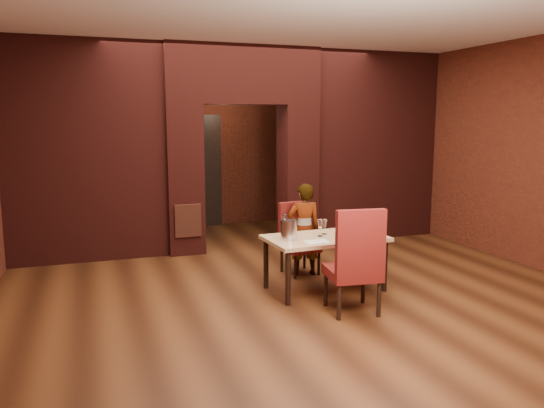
{
  "coord_description": "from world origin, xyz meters",
  "views": [
    {
      "loc": [
        -2.34,
        -6.16,
        2.07
      ],
      "look_at": [
        -0.2,
        0.0,
        1.03
      ],
      "focal_mm": 35.0,
      "sensor_mm": 36.0,
      "label": 1
    }
  ],
  "objects_px": {
    "wine_glass_a": "(320,228)",
    "wine_glass_c": "(340,229)",
    "chair_far": "(300,239)",
    "chair_near": "(352,259)",
    "person_seated": "(304,229)",
    "wine_glass_b": "(324,227)",
    "wine_bucket": "(289,230)",
    "water_bottle": "(285,225)",
    "dining_table": "(325,263)",
    "potted_plant": "(346,253)"
  },
  "relations": [
    {
      "from": "chair_near",
      "to": "person_seated",
      "type": "relative_size",
      "value": 0.94
    },
    {
      "from": "wine_glass_b",
      "to": "water_bottle",
      "type": "relative_size",
      "value": 0.67
    },
    {
      "from": "dining_table",
      "to": "wine_glass_a",
      "type": "height_order",
      "value": "wine_glass_a"
    },
    {
      "from": "dining_table",
      "to": "wine_glass_a",
      "type": "distance_m",
      "value": 0.44
    },
    {
      "from": "wine_bucket",
      "to": "chair_far",
      "type": "bearing_deg",
      "value": 58.95
    },
    {
      "from": "wine_glass_b",
      "to": "chair_far",
      "type": "bearing_deg",
      "value": 95.75
    },
    {
      "from": "person_seated",
      "to": "potted_plant",
      "type": "height_order",
      "value": "person_seated"
    },
    {
      "from": "dining_table",
      "to": "wine_bucket",
      "type": "height_order",
      "value": "wine_bucket"
    },
    {
      "from": "chair_far",
      "to": "person_seated",
      "type": "height_order",
      "value": "person_seated"
    },
    {
      "from": "wine_glass_b",
      "to": "water_bottle",
      "type": "height_order",
      "value": "water_bottle"
    },
    {
      "from": "chair_far",
      "to": "wine_glass_c",
      "type": "relative_size",
      "value": 4.98
    },
    {
      "from": "person_seated",
      "to": "water_bottle",
      "type": "bearing_deg",
      "value": 54.79
    },
    {
      "from": "wine_glass_b",
      "to": "dining_table",
      "type": "bearing_deg",
      "value": -109.12
    },
    {
      "from": "person_seated",
      "to": "wine_glass_b",
      "type": "height_order",
      "value": "person_seated"
    },
    {
      "from": "wine_glass_b",
      "to": "chair_near",
      "type": "bearing_deg",
      "value": -94.87
    },
    {
      "from": "wine_bucket",
      "to": "chair_near",
      "type": "bearing_deg",
      "value": -58.74
    },
    {
      "from": "wine_glass_a",
      "to": "wine_glass_b",
      "type": "xyz_separation_m",
      "value": [
        0.1,
        0.09,
        -0.01
      ]
    },
    {
      "from": "dining_table",
      "to": "water_bottle",
      "type": "distance_m",
      "value": 0.68
    },
    {
      "from": "wine_glass_c",
      "to": "chair_near",
      "type": "bearing_deg",
      "value": -105.05
    },
    {
      "from": "wine_glass_c",
      "to": "potted_plant",
      "type": "height_order",
      "value": "wine_glass_c"
    },
    {
      "from": "wine_bucket",
      "to": "wine_glass_a",
      "type": "bearing_deg",
      "value": 7.02
    },
    {
      "from": "chair_far",
      "to": "chair_near",
      "type": "xyz_separation_m",
      "value": [
        -0.01,
        -1.51,
        0.1
      ]
    },
    {
      "from": "person_seated",
      "to": "chair_near",
      "type": "bearing_deg",
      "value": 96.44
    },
    {
      "from": "potted_plant",
      "to": "wine_glass_c",
      "type": "bearing_deg",
      "value": -121.74
    },
    {
      "from": "person_seated",
      "to": "water_bottle",
      "type": "xyz_separation_m",
      "value": [
        -0.46,
        -0.49,
        0.19
      ]
    },
    {
      "from": "chair_far",
      "to": "chair_near",
      "type": "bearing_deg",
      "value": -99.45
    },
    {
      "from": "chair_far",
      "to": "wine_glass_a",
      "type": "height_order",
      "value": "chair_far"
    },
    {
      "from": "chair_near",
      "to": "person_seated",
      "type": "height_order",
      "value": "person_seated"
    },
    {
      "from": "dining_table",
      "to": "water_bottle",
      "type": "xyz_separation_m",
      "value": [
        -0.45,
        0.19,
        0.47
      ]
    },
    {
      "from": "chair_near",
      "to": "wine_glass_a",
      "type": "xyz_separation_m",
      "value": [
        -0.02,
        0.8,
        0.19
      ]
    },
    {
      "from": "wine_glass_c",
      "to": "wine_bucket",
      "type": "distance_m",
      "value": 0.64
    },
    {
      "from": "chair_far",
      "to": "wine_bucket",
      "type": "bearing_deg",
      "value": -130.03
    },
    {
      "from": "chair_far",
      "to": "wine_bucket",
      "type": "distance_m",
      "value": 0.95
    },
    {
      "from": "wine_glass_c",
      "to": "chair_far",
      "type": "bearing_deg",
      "value": 101.43
    },
    {
      "from": "wine_glass_a",
      "to": "wine_glass_c",
      "type": "distance_m",
      "value": 0.24
    },
    {
      "from": "chair_near",
      "to": "water_bottle",
      "type": "xyz_separation_m",
      "value": [
        -0.42,
        0.96,
        0.23
      ]
    },
    {
      "from": "dining_table",
      "to": "person_seated",
      "type": "height_order",
      "value": "person_seated"
    },
    {
      "from": "dining_table",
      "to": "water_bottle",
      "type": "relative_size",
      "value": 5.19
    },
    {
      "from": "wine_glass_b",
      "to": "wine_glass_c",
      "type": "distance_m",
      "value": 0.24
    },
    {
      "from": "wine_glass_b",
      "to": "wine_bucket",
      "type": "xyz_separation_m",
      "value": [
        -0.53,
        -0.14,
        0.03
      ]
    },
    {
      "from": "chair_far",
      "to": "person_seated",
      "type": "bearing_deg",
      "value": -74.94
    },
    {
      "from": "person_seated",
      "to": "potted_plant",
      "type": "xyz_separation_m",
      "value": [
        0.72,
        0.16,
        -0.42
      ]
    },
    {
      "from": "dining_table",
      "to": "wine_glass_c",
      "type": "relative_size",
      "value": 7.4
    },
    {
      "from": "dining_table",
      "to": "wine_bucket",
      "type": "distance_m",
      "value": 0.66
    },
    {
      "from": "dining_table",
      "to": "chair_far",
      "type": "height_order",
      "value": "chair_far"
    },
    {
      "from": "water_bottle",
      "to": "wine_glass_c",
      "type": "bearing_deg",
      "value": -25.65
    },
    {
      "from": "chair_far",
      "to": "chair_near",
      "type": "height_order",
      "value": "chair_near"
    },
    {
      "from": "wine_glass_c",
      "to": "wine_bucket",
      "type": "height_order",
      "value": "wine_bucket"
    },
    {
      "from": "wine_glass_a",
      "to": "wine_bucket",
      "type": "xyz_separation_m",
      "value": [
        -0.43,
        -0.05,
        0.02
      ]
    },
    {
      "from": "wine_glass_c",
      "to": "potted_plant",
      "type": "distance_m",
      "value": 1.24
    }
  ]
}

